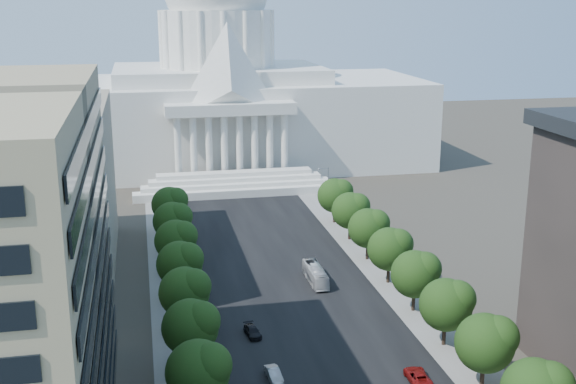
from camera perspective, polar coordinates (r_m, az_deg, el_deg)
road_asphalt at (r=129.39m, az=-0.59°, el=-6.78°), size 30.00×260.00×0.01m
sidewalk_left at (r=127.40m, az=-9.07°, el=-7.33°), size 8.00×260.00×0.02m
sidewalk_right at (r=134.06m, az=7.45°, el=-6.11°), size 8.00×260.00×0.02m
capitol at (r=215.90m, az=-5.48°, el=7.48°), size 120.00×56.00×73.00m
tree_l_d at (r=86.56m, az=-6.91°, el=-13.80°), size 7.79×7.60×9.97m
tree_l_e at (r=97.23m, az=-7.53°, el=-10.43°), size 7.79×7.60×9.97m
tree_l_f at (r=108.19m, az=-8.02°, el=-7.73°), size 7.79×7.60×9.97m
tree_l_g at (r=119.35m, az=-8.41°, el=-5.54°), size 7.79×7.60×9.97m
tree_l_h at (r=130.65m, az=-8.73°, el=-3.72°), size 7.79×7.60×9.97m
tree_l_i at (r=142.07m, az=-9.00°, el=-2.20°), size 7.79×7.60×9.97m
tree_l_j at (r=153.58m, az=-9.23°, el=-0.90°), size 7.79×7.60×9.97m
tree_r_d at (r=95.74m, az=15.54°, el=-11.30°), size 7.79×7.60×9.97m
tree_r_e at (r=105.49m, az=12.58°, el=-8.57°), size 7.79×7.60×9.97m
tree_r_f at (r=115.67m, az=10.18°, el=-6.30°), size 7.79×7.60×9.97m
tree_r_g at (r=126.17m, az=8.18°, el=-4.38°), size 7.79×7.60×9.97m
tree_r_h at (r=136.91m, az=6.50°, el=-2.77°), size 7.79×7.60×9.97m
tree_r_i at (r=147.85m, az=5.07°, el=-1.38°), size 7.79×7.60×9.97m
tree_r_j at (r=158.94m, az=3.84°, el=-0.19°), size 7.79×7.60×9.97m
streetlight_c at (r=106.53m, az=13.30°, el=-8.75°), size 2.61×0.44×9.00m
streetlight_d at (r=127.95m, az=8.65°, el=-4.43°), size 2.61×0.44×9.00m
streetlight_e at (r=150.48m, az=5.40°, el=-1.35°), size 2.61×0.44×9.00m
streetlight_f at (r=173.69m, az=3.01°, el=0.92°), size 2.61×0.44×9.00m
car_silver at (r=96.78m, az=-1.14°, el=-14.22°), size 2.03×4.66×1.49m
car_red at (r=97.69m, az=10.21°, el=-14.15°), size 2.92×5.80×1.58m
car_dark_b at (r=108.22m, az=-2.83°, el=-10.95°), size 2.48×4.81×1.33m
city_bus at (r=126.91m, az=2.18°, el=-6.53°), size 2.45×10.45×2.91m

